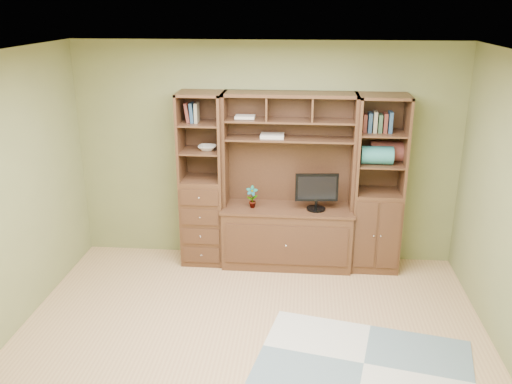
# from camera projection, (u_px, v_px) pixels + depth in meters

# --- Properties ---
(room) EXTENTS (4.60, 4.10, 2.64)m
(room) POSITION_uv_depth(u_px,v_px,m) (248.00, 217.00, 4.50)
(room) COLOR tan
(room) RESTS_ON ground
(center_hutch) EXTENTS (1.54, 0.53, 2.05)m
(center_hutch) POSITION_uv_depth(u_px,v_px,m) (288.00, 184.00, 6.20)
(center_hutch) COLOR #492B19
(center_hutch) RESTS_ON ground
(left_tower) EXTENTS (0.50, 0.45, 2.05)m
(left_tower) POSITION_uv_depth(u_px,v_px,m) (203.00, 180.00, 6.32)
(left_tower) COLOR #492B19
(left_tower) RESTS_ON ground
(right_tower) EXTENTS (0.55, 0.45, 2.05)m
(right_tower) POSITION_uv_depth(u_px,v_px,m) (378.00, 185.00, 6.15)
(right_tower) COLOR #492B19
(right_tower) RESTS_ON ground
(rug) EXTENTS (2.04, 1.56, 0.01)m
(rug) POSITION_uv_depth(u_px,v_px,m) (364.00, 364.00, 4.73)
(rug) COLOR #9FA5A4
(rug) RESTS_ON ground
(monitor) EXTENTS (0.51, 0.26, 0.60)m
(monitor) POSITION_uv_depth(u_px,v_px,m) (317.00, 185.00, 6.14)
(monitor) COLOR black
(monitor) RESTS_ON center_hutch
(orchid) EXTENTS (0.14, 0.09, 0.26)m
(orchid) POSITION_uv_depth(u_px,v_px,m) (252.00, 197.00, 6.26)
(orchid) COLOR brown
(orchid) RESTS_ON center_hutch
(magazines) EXTENTS (0.27, 0.19, 0.04)m
(magazines) POSITION_uv_depth(u_px,v_px,m) (272.00, 136.00, 6.12)
(magazines) COLOR beige
(magazines) RESTS_ON center_hutch
(bowl) EXTENTS (0.21, 0.21, 0.05)m
(bowl) POSITION_uv_depth(u_px,v_px,m) (207.00, 148.00, 6.19)
(bowl) COLOR silver
(bowl) RESTS_ON left_tower
(blanket_teal) EXTENTS (0.35, 0.20, 0.20)m
(blanket_teal) POSITION_uv_depth(u_px,v_px,m) (377.00, 155.00, 5.99)
(blanket_teal) COLOR #2F7C78
(blanket_teal) RESTS_ON right_tower
(blanket_red) EXTENTS (0.41, 0.23, 0.23)m
(blanket_red) POSITION_uv_depth(u_px,v_px,m) (388.00, 151.00, 6.09)
(blanket_red) COLOR brown
(blanket_red) RESTS_ON right_tower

